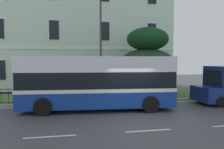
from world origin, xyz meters
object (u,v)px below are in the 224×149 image
(georgian_townhouse, at_px, (79,26))
(evergreen_tree, at_px, (146,66))
(street_lamp_post, at_px, (101,38))
(single_decker_bus, at_px, (97,82))

(georgian_townhouse, bearing_deg, evergreen_tree, -57.27)
(georgian_townhouse, distance_m, evergreen_tree, 10.62)
(street_lamp_post, bearing_deg, evergreen_tree, 17.65)
(evergreen_tree, bearing_deg, single_decker_bus, -137.99)
(evergreen_tree, distance_m, single_decker_bus, 5.99)
(evergreen_tree, bearing_deg, street_lamp_post, -162.35)
(street_lamp_post, bearing_deg, single_decker_bus, -101.17)
(georgian_townhouse, relative_size, street_lamp_post, 2.40)
(georgian_townhouse, xyz_separation_m, single_decker_bus, (0.82, -12.13, -5.10))
(georgian_townhouse, height_order, street_lamp_post, georgian_townhouse)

